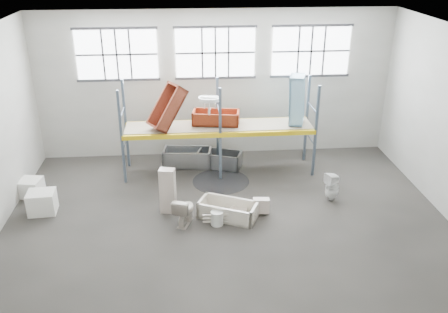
{
  "coord_description": "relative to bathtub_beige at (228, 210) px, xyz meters",
  "views": [
    {
      "loc": [
        -1.03,
        -10.9,
        7.01
      ],
      "look_at": [
        0.0,
        1.5,
        1.4
      ],
      "focal_mm": 38.77,
      "sensor_mm": 36.0,
      "label": 1
    }
  ],
  "objects": [
    {
      "name": "ceiling",
      "position": [
        -0.03,
        -0.52,
        4.82
      ],
      "size": [
        12.0,
        10.0,
        0.1
      ],
      "primitive_type": "cube",
      "color": "silver",
      "rests_on": "ground"
    },
    {
      "name": "window_left",
      "position": [
        -3.23,
        4.42,
        3.37
      ],
      "size": [
        2.6,
        0.04,
        1.6
      ],
      "primitive_type": "cube",
      "color": "white",
      "rests_on": "wall_back"
    },
    {
      "name": "rust_tub_tilted",
      "position": [
        -1.63,
        2.81,
        2.06
      ],
      "size": [
        1.38,
        1.2,
        1.45
      ],
      "primitive_type": null,
      "rotation": [
        0.0,
        -0.96,
        0.53
      ],
      "color": "brown",
      "rests_on": "shelf_deck"
    },
    {
      "name": "rack_upright_lb",
      "position": [
        -3.03,
        3.58,
        1.27
      ],
      "size": [
        0.08,
        0.08,
        3.0
      ],
      "primitive_type": "cube",
      "color": "slate",
      "rests_on": "floor"
    },
    {
      "name": "rack_upright_mb",
      "position": [
        -0.03,
        3.58,
        1.27
      ],
      "size": [
        0.08,
        0.08,
        3.0
      ],
      "primitive_type": "cube",
      "color": "slate",
      "rests_on": "floor"
    },
    {
      "name": "rack_upright_ra",
      "position": [
        2.97,
        2.38,
        1.27
      ],
      "size": [
        0.08,
        0.08,
        3.0
      ],
      "primitive_type": "cube",
      "color": "slate",
      "rests_on": "floor"
    },
    {
      "name": "rack_upright_rb",
      "position": [
        2.97,
        3.58,
        1.27
      ],
      "size": [
        0.08,
        0.08,
        3.0
      ],
      "primitive_type": "cube",
      "color": "slate",
      "rests_on": "floor"
    },
    {
      "name": "toilet_white",
      "position": [
        3.12,
        0.73,
        0.2
      ],
      "size": [
        0.5,
        0.49,
        0.86
      ],
      "primitive_type": "imported",
      "rotation": [
        0.0,
        0.0,
        -1.23
      ],
      "color": "white",
      "rests_on": "floor"
    },
    {
      "name": "sink_in_tub",
      "position": [
        0.29,
        0.02,
        -0.07
      ],
      "size": [
        0.61,
        0.61,
        0.17
      ],
      "primitive_type": "imported",
      "rotation": [
        0.0,
        0.0,
        0.33
      ],
      "color": "beige",
      "rests_on": "bathtub_beige"
    },
    {
      "name": "rack_upright_ma",
      "position": [
        -0.03,
        2.38,
        1.27
      ],
      "size": [
        0.08,
        0.08,
        3.0
      ],
      "primitive_type": "cube",
      "color": "slate",
      "rests_on": "floor"
    },
    {
      "name": "window_mid",
      "position": [
        -0.03,
        4.42,
        3.37
      ],
      "size": [
        2.6,
        0.04,
        1.6
      ],
      "primitive_type": "cube",
      "color": "white",
      "rests_on": "wall_back"
    },
    {
      "name": "rack_beam_back",
      "position": [
        -0.03,
        3.58,
        1.27
      ],
      "size": [
        6.0,
        0.1,
        0.14
      ],
      "primitive_type": "cube",
      "color": "yellow",
      "rests_on": "floor"
    },
    {
      "name": "wall_back",
      "position": [
        -0.03,
        4.53,
        2.27
      ],
      "size": [
        12.0,
        0.1,
        5.0
      ],
      "primitive_type": "cube",
      "color": "#A6A59A",
      "rests_on": "ground"
    },
    {
      "name": "bucket",
      "position": [
        -0.32,
        -0.34,
        -0.04
      ],
      "size": [
        0.37,
        0.37,
        0.39
      ],
      "primitive_type": "cylinder",
      "rotation": [
        0.0,
        0.0,
        -0.1
      ],
      "color": "silver",
      "rests_on": "floor"
    },
    {
      "name": "carton_far",
      "position": [
        -5.73,
        1.75,
        0.02
      ],
      "size": [
        0.7,
        0.7,
        0.51
      ],
      "primitive_type": "cube",
      "rotation": [
        0.0,
        0.0,
        -0.15
      ],
      "color": "white",
      "rests_on": "floor"
    },
    {
      "name": "bathtub_beige",
      "position": [
        0.0,
        0.0,
        0.0
      ],
      "size": [
        1.74,
        1.33,
        0.46
      ],
      "primitive_type": null,
      "rotation": [
        0.0,
        0.0,
        -0.43
      ],
      "color": "beige",
      "rests_on": "floor"
    },
    {
      "name": "blue_tub_upright",
      "position": [
        2.44,
        2.93,
        2.16
      ],
      "size": [
        0.68,
        0.83,
        1.56
      ],
      "primitive_type": null,
      "rotation": [
        0.0,
        1.54,
        -0.29
      ],
      "color": "#88BEDA",
      "rests_on": "shelf_deck"
    },
    {
      "name": "steel_tub_left",
      "position": [
        -1.06,
        3.46,
        0.06
      ],
      "size": [
        1.67,
        0.94,
        0.58
      ],
      "primitive_type": null,
      "rotation": [
        0.0,
        0.0,
        -0.13
      ],
      "color": "#B9BDC0",
      "rests_on": "floor"
    },
    {
      "name": "cistern_spare",
      "position": [
        0.93,
        0.07,
        0.05
      ],
      "size": [
        0.46,
        0.25,
        0.43
      ],
      "primitive_type": "cube",
      "rotation": [
        0.0,
        0.0,
        -0.08
      ],
      "color": "beige",
      "rests_on": "bathtub_beige"
    },
    {
      "name": "toilet_beige",
      "position": [
        -1.19,
        -0.21,
        0.17
      ],
      "size": [
        0.7,
        0.9,
        0.81
      ],
      "primitive_type": "imported",
      "rotation": [
        0.0,
        0.0,
        2.78
      ],
      "color": "beige",
      "rests_on": "floor"
    },
    {
      "name": "wall_front",
      "position": [
        -0.03,
        -5.57,
        2.27
      ],
      "size": [
        12.0,
        0.1,
        5.0
      ],
      "primitive_type": "cube",
      "color": "#A8A69C",
      "rests_on": "ground"
    },
    {
      "name": "window_right",
      "position": [
        3.17,
        4.42,
        3.37
      ],
      "size": [
        2.6,
        0.04,
        1.6
      ],
      "primitive_type": "cube",
      "color": "white",
      "rests_on": "wall_back"
    },
    {
      "name": "steel_tub_right",
      "position": [
        0.01,
        3.28,
        0.03
      ],
      "size": [
        1.58,
        1.1,
        0.53
      ],
      "primitive_type": null,
      "rotation": [
        0.0,
        0.0,
        -0.33
      ],
      "color": "#95989C",
      "rests_on": "floor"
    },
    {
      "name": "rust_tub_flat",
      "position": [
        -0.11,
        3.09,
        1.59
      ],
      "size": [
        1.57,
        0.92,
        0.41
      ],
      "primitive_type": null,
      "rotation": [
        0.0,
        0.0,
        -0.16
      ],
      "color": "#95380F",
      "rests_on": "shelf_deck"
    },
    {
      "name": "cistern_tall",
      "position": [
        -1.63,
        0.44,
        0.43
      ],
      "size": [
        0.47,
        0.35,
        1.32
      ],
      "primitive_type": "cube",
      "rotation": [
        0.0,
        0.0,
        -0.2
      ],
      "color": "beige",
      "rests_on": "floor"
    },
    {
      "name": "floor",
      "position": [
        -0.03,
        -0.52,
        -0.28
      ],
      "size": [
        12.0,
        10.0,
        0.1
      ],
      "primitive_type": "cube",
      "color": "#4B4741",
      "rests_on": "ground"
    },
    {
      "name": "shelf_deck",
      "position": [
        -0.03,
        2.98,
        1.35
      ],
      "size": [
        5.9,
        1.1,
        0.03
      ],
      "primitive_type": "cube",
      "color": "gray",
      "rests_on": "floor"
    },
    {
      "name": "rack_beam_front",
      "position": [
        -0.03,
        2.38,
        1.27
      ],
      "size": [
        6.0,
        0.1,
        0.14
      ],
      "primitive_type": "cube",
      "color": "yellow",
      "rests_on": "floor"
    },
    {
      "name": "sink_on_shelf",
      "position": [
        -0.34,
        2.69,
        1.86
      ],
      "size": [
        0.72,
        0.6,
        0.57
      ],
      "primitive_type": "imported",
      "rotation": [
        0.0,
        0.0,
        -0.17
      ],
      "color": "silver",
      "rests_on": "rust_tub_flat"
    },
    {
      "name": "carton_near",
      "position": [
        -5.14,
        0.7,
        0.08
      ],
      "size": [
        0.78,
        0.68,
        0.63
      ],
      "primitive_type": "cube",
      "rotation": [
        0.0,
        0.0,
        0.07
      ],
      "color": "white",
      "rests_on": "floor"
    },
    {
      "name": "wet_patch",
      "position": [
        -0.03,
        2.18,
        -0.23
      ],
      "size": [
        1.8,
        1.8,
        0.0
      ],
      "primitive_type": "cylinder",
      "color": "black",
      "rests_on": "floor"
    },
    {
      "name": "rack_upright_la",
      "position": [
        -3.03,
        2.38,
        1.27
      ],
      "size": [
        0.08,
        0.08,
        3.0
      ],
      "primitive_type": "cube",
      "color": "slate",
      "rests_on": "floor"
    }
  ]
}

